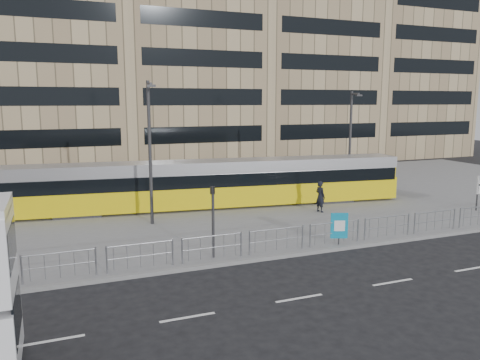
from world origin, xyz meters
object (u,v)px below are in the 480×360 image
object	(u,v)px
tram	(211,184)
ad_panel	(339,226)
pedestrian	(320,197)
traffic_light_west	(213,213)
lamp_post_west	(150,147)
lamp_post_east	(351,137)

from	to	relation	value
tram	ad_panel	size ratio (longest dim) A/B	16.63
pedestrian	traffic_light_west	size ratio (longest dim) A/B	0.61
traffic_light_west	ad_panel	bearing A→B (deg)	-27.59
tram	pedestrian	size ratio (longest dim) A/B	13.30
tram	ad_panel	world-z (taller)	tram
ad_panel	pedestrian	world-z (taller)	pedestrian
ad_panel	lamp_post_west	size ratio (longest dim) A/B	0.20
tram	ad_panel	bearing A→B (deg)	-65.94
lamp_post_west	lamp_post_east	bearing A→B (deg)	14.20
traffic_light_west	lamp_post_east	size ratio (longest dim) A/B	0.42
tram	lamp_post_east	size ratio (longest dim) A/B	3.43
pedestrian	lamp_post_east	size ratio (longest dim) A/B	0.26
pedestrian	lamp_post_east	bearing A→B (deg)	-61.76
ad_panel	lamp_post_west	bearing A→B (deg)	156.59
tram	ad_panel	xyz separation A→B (m)	(3.05, -9.80, -0.60)
pedestrian	traffic_light_west	distance (m)	10.39
traffic_light_west	lamp_post_west	size ratio (longest dim) A/B	0.40
lamp_post_west	lamp_post_east	distance (m)	15.81
pedestrian	traffic_light_west	world-z (taller)	traffic_light_west
pedestrian	traffic_light_west	bearing A→B (deg)	109.48
ad_panel	lamp_post_east	bearing A→B (deg)	73.38
lamp_post_west	pedestrian	bearing A→B (deg)	-4.99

